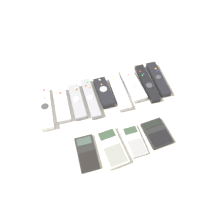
# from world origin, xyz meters

# --- Properties ---
(ground_plane) EXTENTS (3.00, 3.00, 0.00)m
(ground_plane) POSITION_xyz_m (0.00, 0.00, 0.00)
(ground_plane) COLOR beige
(remote_0) EXTENTS (0.06, 0.21, 0.02)m
(remote_0) POSITION_xyz_m (-0.25, 0.14, 0.01)
(remote_0) COLOR white
(remote_0) RESTS_ON ground_plane
(remote_1) EXTENTS (0.06, 0.17, 0.02)m
(remote_1) POSITION_xyz_m (-0.19, 0.14, 0.01)
(remote_1) COLOR #B7B7BC
(remote_1) RESTS_ON ground_plane
(remote_2) EXTENTS (0.05, 0.18, 0.02)m
(remote_2) POSITION_xyz_m (-0.12, 0.14, 0.01)
(remote_2) COLOR gray
(remote_2) RESTS_ON ground_plane
(remote_3) EXTENTS (0.04, 0.21, 0.02)m
(remote_3) POSITION_xyz_m (-0.06, 0.13, 0.01)
(remote_3) COLOR gray
(remote_3) RESTS_ON ground_plane
(remote_4) EXTENTS (0.05, 0.15, 0.03)m
(remote_4) POSITION_xyz_m (-0.00, 0.14, 0.01)
(remote_4) COLOR black
(remote_4) RESTS_ON ground_plane
(remote_5) EXTENTS (0.06, 0.22, 0.02)m
(remote_5) POSITION_xyz_m (0.06, 0.14, 0.01)
(remote_5) COLOR #B7B7BC
(remote_5) RESTS_ON ground_plane
(remote_6) EXTENTS (0.06, 0.17, 0.02)m
(remote_6) POSITION_xyz_m (0.13, 0.14, 0.01)
(remote_6) COLOR silver
(remote_6) RESTS_ON ground_plane
(remote_7) EXTENTS (0.05, 0.21, 0.02)m
(remote_7) POSITION_xyz_m (0.20, 0.14, 0.01)
(remote_7) COLOR black
(remote_7) RESTS_ON ground_plane
(remote_8) EXTENTS (0.06, 0.20, 0.03)m
(remote_8) POSITION_xyz_m (0.25, 0.14, 0.01)
(remote_8) COLOR black
(remote_8) RESTS_ON ground_plane
(calculator_0) EXTENTS (0.07, 0.14, 0.01)m
(calculator_0) POSITION_xyz_m (-0.14, -0.10, 0.01)
(calculator_0) COLOR black
(calculator_0) RESTS_ON ground_plane
(calculator_1) EXTENTS (0.08, 0.16, 0.02)m
(calculator_1) POSITION_xyz_m (-0.05, -0.11, 0.01)
(calculator_1) COLOR silver
(calculator_1) RESTS_ON ground_plane
(calculator_2) EXTENTS (0.06, 0.13, 0.01)m
(calculator_2) POSITION_xyz_m (0.04, -0.11, 0.01)
(calculator_2) COLOR #B2B2B7
(calculator_2) RESTS_ON ground_plane
(calculator_3) EXTENTS (0.09, 0.12, 0.02)m
(calculator_3) POSITION_xyz_m (0.13, -0.11, 0.01)
(calculator_3) COLOR black
(calculator_3) RESTS_ON ground_plane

